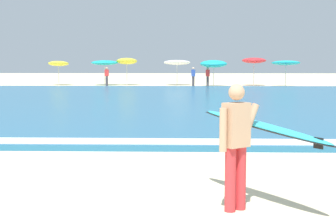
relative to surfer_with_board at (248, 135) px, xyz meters
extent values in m
plane|color=beige|center=(-3.11, 0.01, -1.03)|extent=(160.00, 160.00, 0.00)
cube|color=teal|center=(-3.11, 18.30, -0.96)|extent=(120.00, 28.00, 0.14)
cube|color=white|center=(-3.11, 4.90, -0.88)|extent=(120.00, 0.90, 0.01)
cylinder|color=red|center=(-0.26, -0.19, -0.59)|extent=(0.15, 0.15, 0.88)
cylinder|color=red|center=(-0.11, -0.08, -0.59)|extent=(0.15, 0.15, 0.88)
cube|color=tan|center=(-0.18, -0.13, 0.15)|extent=(0.40, 0.38, 0.60)
sphere|color=tan|center=(-0.18, -0.13, 0.59)|extent=(0.22, 0.22, 0.22)
cylinder|color=tan|center=(-0.37, -0.27, 0.10)|extent=(0.10, 0.10, 0.58)
cylinder|color=tan|center=(0.02, 0.04, 0.17)|extent=(0.31, 0.27, 0.51)
ellipsoid|color=#33BCD6|center=(0.22, 0.16, 0.10)|extent=(1.65, 2.10, 0.31)
ellipsoid|color=black|center=(0.22, 0.16, 0.09)|extent=(1.72, 2.19, 0.27)
cube|color=black|center=(0.79, -0.62, -0.01)|extent=(0.10, 0.12, 0.14)
cylinder|color=beige|center=(-11.69, 36.22, -0.13)|extent=(0.05, 0.05, 1.79)
ellipsoid|color=yellow|center=(-11.69, 36.22, 0.83)|extent=(1.74, 1.77, 0.55)
cylinder|color=beige|center=(-7.70, 36.11, -0.09)|extent=(0.05, 0.05, 1.87)
ellipsoid|color=#19ADB2|center=(-7.70, 36.11, 0.90)|extent=(2.27, 2.28, 0.45)
cylinder|color=beige|center=(-5.82, 36.41, -0.04)|extent=(0.05, 0.05, 1.98)
ellipsoid|color=yellow|center=(-5.82, 36.41, 1.03)|extent=(1.77, 1.81, 0.67)
cylinder|color=beige|center=(-1.50, 36.41, -0.08)|extent=(0.05, 0.05, 1.89)
ellipsoid|color=white|center=(-1.50, 36.41, 0.92)|extent=(2.27, 2.29, 0.52)
cylinder|color=beige|center=(1.49, 34.23, -0.15)|extent=(0.05, 0.05, 1.75)
ellipsoid|color=#19ADB2|center=(1.49, 34.23, 0.82)|extent=(2.18, 2.21, 0.72)
cylinder|color=beige|center=(4.96, 35.73, 0.00)|extent=(0.05, 0.05, 2.05)
ellipsoid|color=red|center=(4.96, 35.73, 1.09)|extent=(2.01, 2.02, 0.49)
cylinder|color=beige|center=(7.26, 33.94, -0.09)|extent=(0.05, 0.05, 1.87)
ellipsoid|color=#19ADB2|center=(7.26, 33.94, 0.90)|extent=(2.27, 2.28, 0.46)
cylinder|color=#383842|center=(-7.23, 34.25, -0.61)|extent=(0.20, 0.20, 0.84)
cube|color=red|center=(-7.23, 34.25, 0.08)|extent=(0.32, 0.20, 0.54)
sphere|color=tan|center=(-7.23, 34.25, 0.45)|extent=(0.20, 0.20, 0.20)
cylinder|color=#383842|center=(1.02, 34.09, -0.61)|extent=(0.20, 0.20, 0.84)
cube|color=red|center=(1.02, 34.09, 0.08)|extent=(0.32, 0.20, 0.54)
sphere|color=tan|center=(1.02, 34.09, 0.45)|extent=(0.20, 0.20, 0.20)
cylinder|color=#383842|center=(-0.15, 33.80, -0.61)|extent=(0.20, 0.20, 0.84)
cube|color=#2D4CA5|center=(-0.15, 33.80, 0.08)|extent=(0.32, 0.20, 0.54)
sphere|color=beige|center=(-0.15, 33.80, 0.45)|extent=(0.20, 0.20, 0.20)
camera|label=1|loc=(-0.88, -6.89, 1.00)|focal=53.88mm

